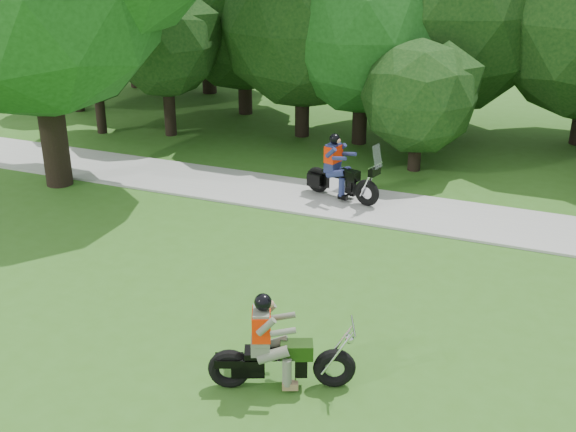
% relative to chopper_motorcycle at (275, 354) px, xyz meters
% --- Properties ---
extents(walkway, '(60.00, 2.20, 0.06)m').
position_rel_chopper_motorcycle_xyz_m(walkway, '(1.87, 7.43, -0.56)').
color(walkway, '#A0A09B').
rests_on(walkway, ground).
extents(chopper_motorcycle, '(2.16, 1.19, 1.59)m').
position_rel_chopper_motorcycle_xyz_m(chopper_motorcycle, '(0.00, 0.00, 0.00)').
color(chopper_motorcycle, black).
rests_on(chopper_motorcycle, ground).
extents(touring_motorcycle, '(2.09, 1.05, 1.62)m').
position_rel_chopper_motorcycle_xyz_m(touring_motorcycle, '(-1.52, 7.60, 0.06)').
color(touring_motorcycle, black).
rests_on(touring_motorcycle, walkway).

